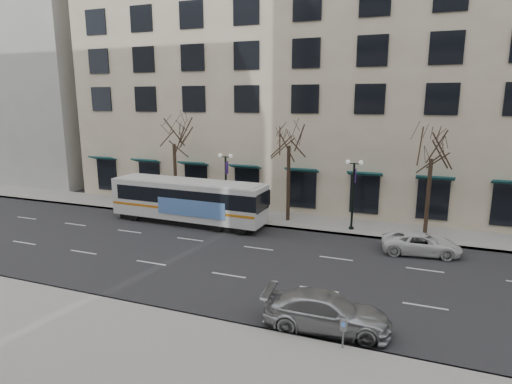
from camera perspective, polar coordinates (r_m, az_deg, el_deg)
The scene contains 13 objects.
ground at distance 25.73m, azimuth -1.51°, elevation -9.13°, with size 160.00×160.00×0.00m, color black.
sidewalk_far at distance 32.75m, azimuth 12.78°, elevation -4.56°, with size 80.00×4.00×0.15m, color gray.
building_hotel at distance 44.63m, azimuth 6.65°, elevation 15.54°, with size 40.00×20.00×24.00m, color #B8AA8C.
building_far_upblock at distance 64.09m, azimuth -27.56°, elevation 15.06°, with size 28.00×20.00×28.00m, color #999993.
tree_far_left at distance 36.49m, azimuth -10.94°, elevation 7.82°, with size 3.60×3.60×8.34m.
tree_far_mid at distance 32.35m, azimuth 4.44°, elevation 7.83°, with size 3.60×3.60×8.55m.
tree_far_right at distance 31.07m, azimuth 22.48°, elevation 5.87°, with size 3.60×3.60×8.06m.
lamp_post_left at distance 34.09m, azimuth -4.03°, elevation 1.34°, with size 1.22×0.45×5.21m.
lamp_post_right at distance 31.28m, azimuth 12.82°, elevation 0.07°, with size 1.22×0.45×5.21m.
city_bus at distance 33.14m, azimuth -8.91°, elevation -1.06°, with size 12.46×3.08×3.36m.
silver_car at distance 18.62m, azimuth 9.38°, elevation -15.48°, with size 2.15×5.28×1.53m, color #AAADB2.
white_pickup at distance 28.49m, azimuth 21.15°, elevation -6.44°, with size 2.17×4.70×1.31m, color silver.
pay_station at distance 17.16m, azimuth 11.58°, elevation -17.28°, with size 0.25×0.17×1.16m.
Camera 1 is at (9.19, -22.12, 9.38)m, focal length 30.00 mm.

